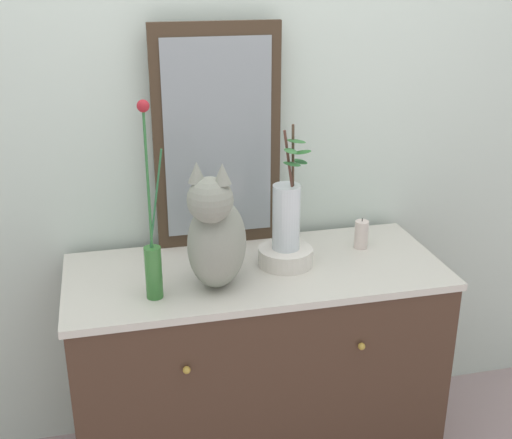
% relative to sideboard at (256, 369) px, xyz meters
% --- Properties ---
extents(wall_back, '(4.40, 0.08, 2.60)m').
position_rel_sideboard_xyz_m(wall_back, '(0.00, 0.35, 0.89)').
color(wall_back, silver).
rests_on(wall_back, ground_plane).
extents(sideboard, '(1.29, 0.57, 0.81)m').
position_rel_sideboard_xyz_m(sideboard, '(0.00, 0.00, 0.00)').
color(sideboard, '#452F22').
rests_on(sideboard, ground_plane).
extents(mirror_leaning, '(0.45, 0.03, 0.80)m').
position_rel_sideboard_xyz_m(mirror_leaning, '(-0.08, 0.25, 0.80)').
color(mirror_leaning, '#3F2E1F').
rests_on(mirror_leaning, sideboard).
extents(cat_sitting, '(0.27, 0.43, 0.43)m').
position_rel_sideboard_xyz_m(cat_sitting, '(-0.15, -0.09, 0.58)').
color(cat_sitting, gray).
rests_on(cat_sitting, sideboard).
extents(vase_slim_green, '(0.07, 0.05, 0.62)m').
position_rel_sideboard_xyz_m(vase_slim_green, '(-0.35, -0.13, 0.55)').
color(vase_slim_green, '#347231').
rests_on(vase_slim_green, sideboard).
extents(bowl_porcelain, '(0.19, 0.19, 0.06)m').
position_rel_sideboard_xyz_m(bowl_porcelain, '(0.11, 0.01, 0.44)').
color(bowl_porcelain, silver).
rests_on(bowl_porcelain, sideboard).
extents(vase_glass_clear, '(0.13, 0.14, 0.44)m').
position_rel_sideboard_xyz_m(vase_glass_clear, '(0.11, 0.01, 0.59)').
color(vase_glass_clear, silver).
rests_on(vase_glass_clear, bowl_porcelain).
extents(candle_pillar, '(0.05, 0.05, 0.12)m').
position_rel_sideboard_xyz_m(candle_pillar, '(0.41, 0.08, 0.46)').
color(candle_pillar, beige).
rests_on(candle_pillar, sideboard).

